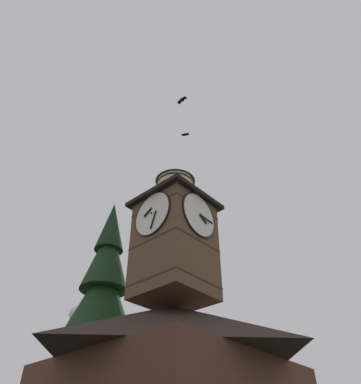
# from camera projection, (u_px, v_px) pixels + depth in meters

# --- Properties ---
(clock_tower) EXTENTS (4.45, 4.45, 9.24)m
(clock_tower) POSITION_uv_depth(u_px,v_px,m) (175.00, 236.00, 22.12)
(clock_tower) COLOR brown
(clock_tower) RESTS_ON building_main
(pine_tree_behind) EXTENTS (6.55, 6.55, 17.50)m
(pine_tree_behind) POSITION_uv_depth(u_px,v_px,m) (97.00, 342.00, 22.21)
(pine_tree_behind) COLOR #473323
(pine_tree_behind) RESTS_ON ground_plane
(moon) EXTENTS (2.27, 2.27, 2.27)m
(moon) POSITION_uv_depth(u_px,v_px,m) (77.00, 314.00, 53.21)
(moon) COLOR silver
(flying_bird_high) EXTENTS (0.30, 0.72, 0.17)m
(flying_bird_high) POSITION_uv_depth(u_px,v_px,m) (182.00, 100.00, 23.53)
(flying_bird_high) COLOR black
(flying_bird_low) EXTENTS (0.38, 0.49, 0.14)m
(flying_bird_low) POSITION_uv_depth(u_px,v_px,m) (185.00, 134.00, 23.41)
(flying_bird_low) COLOR black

